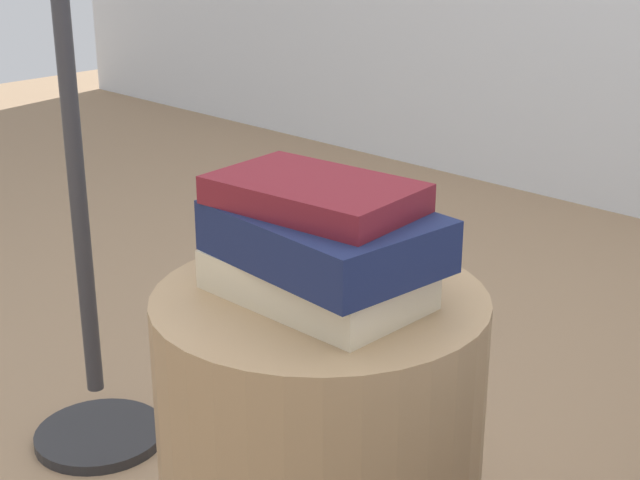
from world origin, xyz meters
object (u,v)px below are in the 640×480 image
(book_navy, at_px, (325,236))
(book_maroon, at_px, (316,193))
(book_cream, at_px, (315,279))
(side_table, at_px, (320,470))

(book_navy, relative_size, book_maroon, 1.11)
(book_maroon, bearing_deg, book_navy, -12.42)
(book_navy, bearing_deg, book_cream, -129.92)
(book_navy, bearing_deg, side_table, -175.81)
(side_table, xyz_separation_m, book_cream, (-0.00, -0.01, 0.27))
(book_cream, bearing_deg, side_table, 89.43)
(book_navy, distance_m, book_maroon, 0.05)
(book_navy, xyz_separation_m, book_maroon, (-0.02, 0.00, 0.05))
(side_table, distance_m, book_maroon, 0.38)
(side_table, relative_size, book_cream, 1.92)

